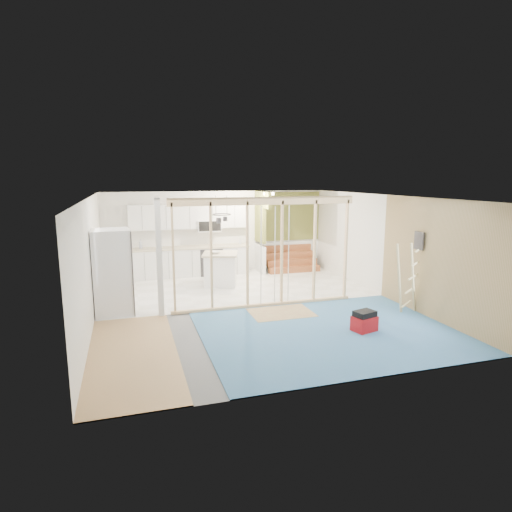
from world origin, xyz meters
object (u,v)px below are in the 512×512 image
object	(u,v)px
island	(220,269)
toolbox	(364,322)
ladder	(408,278)
fridge	(112,272)

from	to	relation	value
island	toolbox	xyz separation A→B (m)	(1.95, -4.46, -0.26)
island	ladder	world-z (taller)	ladder
fridge	island	bearing A→B (deg)	27.04
fridge	toolbox	bearing A→B (deg)	-34.75
island	toolbox	bearing A→B (deg)	-50.25
island	ladder	distance (m)	5.09
island	ladder	bearing A→B (deg)	-30.98
ladder	toolbox	bearing A→B (deg)	-178.00
fridge	ladder	size ratio (longest dim) A/B	1.19
island	toolbox	world-z (taller)	island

